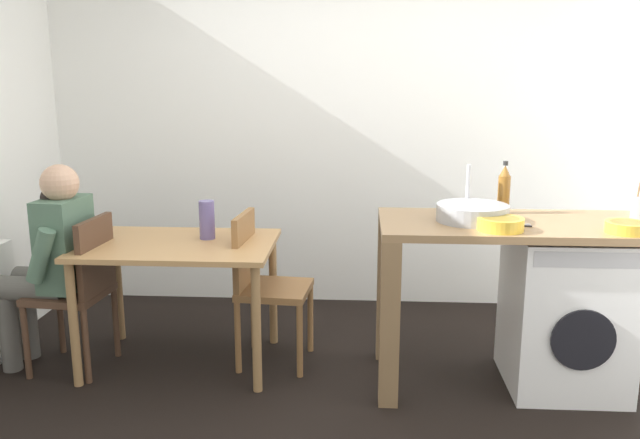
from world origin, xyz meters
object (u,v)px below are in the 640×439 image
Objects in this scene: bottle_tall_green at (504,190)px; vase at (207,220)px; dining_table at (179,259)px; washing_machine at (565,310)px; chair_opposite at (262,280)px; seated_person at (52,256)px; mixing_bowl at (500,223)px; colander at (626,227)px; chair_person_seat at (81,285)px.

vase is at bearing 179.36° from bottle_tall_green.
dining_table is 2.18m from washing_machine.
vase is at bearing -92.42° from chair_opposite.
seated_person is at bearing 179.02° from washing_machine.
mixing_bowl reaches higher than colander.
colander is (1.87, -0.42, 0.44)m from chair_opposite.
washing_machine is 4.30× the size of colander.
seated_person is 5.31× the size of vase.
chair_person_seat is 0.80m from vase.
chair_person_seat is at bearing -75.77° from chair_opposite.
bottle_tall_green is (2.55, 0.17, 0.38)m from seated_person.
seated_person is at bearing -167.34° from vase.
seated_person is at bearing 175.02° from colander.
mixing_bowl is at bearing -90.71° from chair_person_seat.
colander reaches higher than vase.
seated_person is 2.48m from mixing_bowl.
bottle_tall_green is 0.68m from colander.
seated_person reaches higher than chair_opposite.
bottle_tall_green is 1.71m from vase.
chair_person_seat is 0.23m from seated_person.
washing_machine reaches higher than dining_table.
seated_person is at bearing -172.55° from dining_table.
seated_person reaches higher than vase.
chair_opposite reaches higher than washing_machine.
seated_person reaches higher than dining_table.
dining_table is at bearing 171.32° from colander.
mixing_bowl is (-0.42, -0.20, 0.53)m from washing_machine.
bottle_tall_green reaches higher than mixing_bowl.
bottle_tall_green is at bearing 96.17° from chair_opposite.
vase is at bearing 33.69° from dining_table.
chair_opposite is at bearing 162.67° from mixing_bowl.
seated_person is at bearing -77.67° from chair_opposite.
vase is (-2.01, 0.24, 0.42)m from washing_machine.
seated_person is 2.58m from bottle_tall_green.
dining_table is 4.87× the size of vase.
mixing_bowl is (1.74, -0.34, 0.31)m from dining_table.
dining_table is at bearing -78.06° from chair_opposite.
chair_opposite is 1.20m from seated_person.
bottle_tall_green is (1.84, 0.08, 0.41)m from dining_table.
washing_machine is 2.07m from vase.
washing_machine is at bearing 130.74° from colander.
colander is (0.51, -0.44, -0.10)m from bottle_tall_green.
washing_machine is at bearing -34.86° from bottle_tall_green.
seated_person is at bearing 174.25° from mixing_bowl.
seated_person is (-0.16, 0.01, 0.16)m from chair_person_seat.
bottle_tall_green reaches higher than chair_person_seat.
chair_opposite is at bearing -77.74° from seated_person.
mixing_bowl is at bearing -103.38° from bottle_tall_green.
dining_table is 5.50× the size of colander.
dining_table is 1.28× the size of washing_machine.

